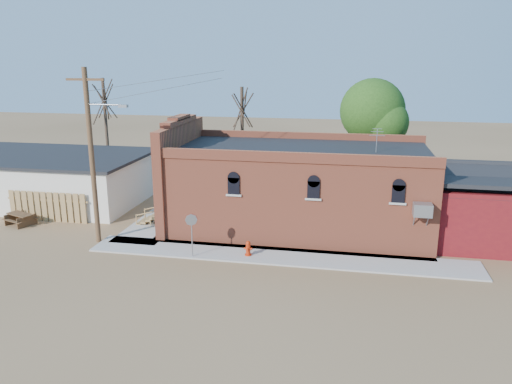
% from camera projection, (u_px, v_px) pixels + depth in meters
% --- Properties ---
extents(ground, '(120.00, 120.00, 0.00)m').
position_uv_depth(ground, '(245.00, 262.00, 23.79)').
color(ground, brown).
rests_on(ground, ground).
extents(sidewalk_south, '(19.00, 2.20, 0.08)m').
position_uv_depth(sidewalk_south, '(279.00, 256.00, 24.36)').
color(sidewalk_south, '#9E9991').
rests_on(sidewalk_south, ground).
extents(sidewalk_west, '(2.60, 10.00, 0.08)m').
position_uv_depth(sidewalk_west, '(166.00, 216.00, 30.63)').
color(sidewalk_west, '#9E9991').
rests_on(sidewalk_west, ground).
extents(brick_bar, '(16.40, 7.97, 6.30)m').
position_uv_depth(brick_bar, '(294.00, 188.00, 28.10)').
color(brick_bar, '#BB5539').
rests_on(brick_bar, ground).
extents(red_shed, '(5.40, 6.40, 4.30)m').
position_uv_depth(red_shed, '(480.00, 198.00, 26.31)').
color(red_shed, '#5D1015').
rests_on(red_shed, ground).
extents(storage_building, '(20.40, 8.40, 3.17)m').
position_uv_depth(storage_building, '(1.00, 175.00, 34.46)').
color(storage_building, beige).
rests_on(storage_building, ground).
extents(wood_fence, '(5.20, 0.10, 1.80)m').
position_uv_depth(wood_fence, '(48.00, 207.00, 29.52)').
color(wood_fence, olive).
rests_on(wood_fence, ground).
extents(utility_pole, '(3.12, 0.26, 9.00)m').
position_uv_depth(utility_pole, '(92.00, 153.00, 25.20)').
color(utility_pole, '#442C1B').
rests_on(utility_pole, ground).
extents(tree_bare_near, '(2.80, 2.80, 7.65)m').
position_uv_depth(tree_bare_near, '(242.00, 109.00, 35.14)').
color(tree_bare_near, '#403025').
rests_on(tree_bare_near, ground).
extents(tree_bare_far, '(2.80, 2.80, 8.16)m').
position_uv_depth(tree_bare_far, '(104.00, 100.00, 38.01)').
color(tree_bare_far, '#403025').
rests_on(tree_bare_far, ground).
extents(tree_leafy, '(4.40, 4.40, 8.15)m').
position_uv_depth(tree_leafy, '(372.00, 111.00, 33.97)').
color(tree_leafy, '#403025').
rests_on(tree_leafy, ground).
extents(fire_hydrant, '(0.43, 0.41, 0.74)m').
position_uv_depth(fire_hydrant, '(248.00, 248.00, 24.28)').
color(fire_hydrant, '#B5260A').
rests_on(fire_hydrant, sidewalk_south).
extents(stop_sign, '(0.56, 0.27, 2.16)m').
position_uv_depth(stop_sign, '(191.00, 224.00, 23.83)').
color(stop_sign, gray).
rests_on(stop_sign, sidewalk_south).
extents(trash_barrel, '(0.63, 0.63, 0.74)m').
position_uv_depth(trash_barrel, '(164.00, 225.00, 27.71)').
color(trash_barrel, navy).
rests_on(trash_barrel, sidewalk_west).
extents(picnic_table, '(1.95, 1.72, 0.68)m').
position_uv_depth(picnic_table, '(20.00, 217.00, 29.00)').
color(picnic_table, '#4E351F').
rests_on(picnic_table, ground).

